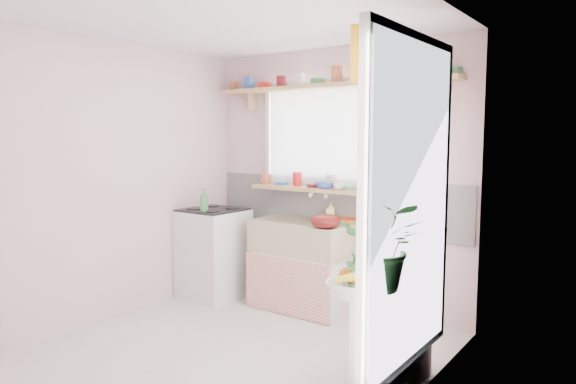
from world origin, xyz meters
The scene contains 19 objects.
room centered at (0.66, 0.86, 1.37)m, with size 3.20×3.20×3.20m.
sink_unit centered at (-0.15, 1.29, 0.43)m, with size 0.95×0.65×1.11m.
cooker centered at (-1.10, 1.05, 0.46)m, with size 0.58×0.58×0.93m.
radiator_ledge centered at (1.30, 0.20, 0.40)m, with size 0.22×0.95×0.78m.
windowsill centered at (-0.15, 1.48, 1.14)m, with size 1.40×0.22×0.04m, color tan.
pine_shelf centered at (0.00, 1.47, 2.12)m, with size 2.52×0.24×0.04m, color tan.
shelf_crockery centered at (-0.04, 1.47, 2.19)m, with size 2.47×0.11×0.12m.
sill_crockery centered at (-0.17, 1.48, 1.22)m, with size 1.35×0.11×0.12m.
dish_tray centered at (0.20, 1.50, 0.87)m, with size 0.38×0.28×0.04m, color #D04012.
colander centered at (0.22, 1.10, 0.91)m, with size 0.27×0.27×0.12m, color #590F0F.
jade_plant centered at (1.33, -0.06, 1.04)m, with size 0.47×0.41×0.52m, color #29672F.
fruit_bowl centered at (1.21, -0.20, 0.81)m, with size 0.28×0.28×0.07m, color silver.
herb_pot centered at (1.21, -0.20, 0.87)m, with size 0.10×0.07×0.19m, color #356B2A.
soap_bottle_sink centered at (0.03, 1.50, 0.94)m, with size 0.08×0.08×0.18m, color #F9EF6F.
sill_cup centered at (0.16, 1.42, 1.20)m, with size 0.11×0.11×0.09m, color beige.
sill_bowl centered at (0.01, 1.42, 1.19)m, with size 0.19×0.19×0.06m, color #3850B7.
shelf_vase centered at (0.34, 1.53, 2.22)m, with size 0.16×0.16×0.17m, color #9B3B2F.
cooker_bottle centered at (-1.04, 0.86, 1.03)m, with size 0.09×0.09×0.23m, color #418348.
fruit centered at (1.22, -0.19, 0.87)m, with size 0.20×0.14×0.10m.
Camera 1 is at (2.58, -2.68, 1.65)m, focal length 32.00 mm.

